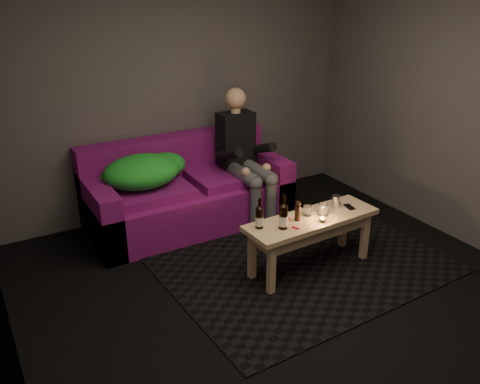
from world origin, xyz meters
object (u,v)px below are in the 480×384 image
at_px(sofa, 187,194).
at_px(beer_bottle_a, 259,217).
at_px(steel_cup, 336,201).
at_px(beer_bottle_b, 283,216).
at_px(coffee_table, 311,227).
at_px(person, 244,154).

distance_m(sofa, beer_bottle_a, 1.35).
bearing_deg(steel_cup, sofa, 123.06).
bearing_deg(beer_bottle_b, coffee_table, 7.87).
xyz_separation_m(person, coffee_table, (-0.04, -1.21, -0.29)).
bearing_deg(person, steel_cup, -76.63).
xyz_separation_m(beer_bottle_a, beer_bottle_b, (0.16, -0.10, 0.01)).
distance_m(sofa, person, 0.72).
distance_m(coffee_table, beer_bottle_b, 0.39).
height_order(beer_bottle_b, steel_cup, beer_bottle_b).
height_order(person, beer_bottle_a, person).
bearing_deg(coffee_table, beer_bottle_a, 173.25).
bearing_deg(steel_cup, beer_bottle_a, -179.67).
bearing_deg(coffee_table, steel_cup, 11.47).
xyz_separation_m(sofa, beer_bottle_a, (0.05, -1.32, 0.28)).
bearing_deg(beer_bottle_a, coffee_table, -6.75).
distance_m(person, beer_bottle_b, 1.31).
relative_size(person, beer_bottle_a, 5.18).
distance_m(sofa, steel_cup, 1.59).
height_order(coffee_table, steel_cup, steel_cup).
relative_size(sofa, beer_bottle_b, 6.87).
bearing_deg(coffee_table, beer_bottle_b, -172.13).
bearing_deg(beer_bottle_b, sofa, 98.66).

